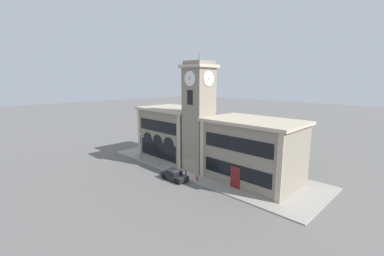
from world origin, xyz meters
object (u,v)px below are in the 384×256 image
Objects in this scene: street_lamp at (141,142)px; fire_hydrant at (197,179)px; parked_car_near at (174,175)px; bollard at (186,174)px.

fire_hydrant is (14.72, -0.27, -2.93)m from street_lamp.
parked_car_near is 12.10m from street_lamp.
bollard is (0.70, 1.77, -0.11)m from parked_car_near.
street_lamp reaches higher than fire_hydrant.
street_lamp is 12.64m from bollard.
fire_hydrant is at bearing -1.05° from street_lamp.
street_lamp reaches higher than bollard.
street_lamp is (-11.62, 2.00, 2.72)m from parked_car_near.
fire_hydrant is (3.10, 1.73, -0.21)m from parked_car_near.
parked_car_near reaches higher than fire_hydrant.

